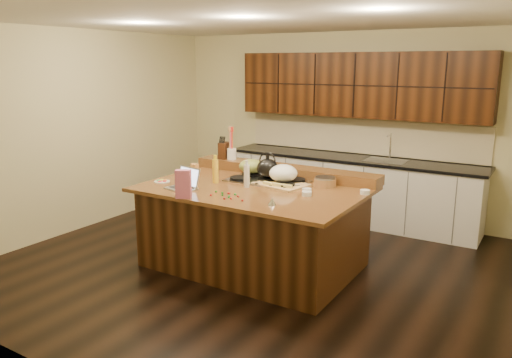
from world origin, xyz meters
The scene contains 34 objects.
room centered at (0.00, 0.00, 1.35)m, with size 5.52×5.02×2.72m.
island centered at (0.00, 0.00, 0.46)m, with size 2.40×1.60×0.92m.
back_ledge centered at (0.00, 0.70, 0.98)m, with size 2.40×0.30×0.12m, color black.
cooktop centered at (0.00, 0.30, 0.94)m, with size 0.92×0.52×0.05m.
back_counter centered at (0.30, 2.23, 0.98)m, with size 3.70×0.66×2.40m.
kettle centered at (0.00, 0.30, 1.08)m, with size 0.25×0.25×0.22m, color black.
green_bowl centered at (-0.30, 0.43, 1.05)m, with size 0.30×0.30×0.16m, color olive.
laptop centered at (-0.60, -0.45, 0.98)m, with size 0.37×0.32×0.23m.
oil_bottle centered at (-0.47, -0.06, 1.06)m, with size 0.07×0.07×0.27m, color yellow.
vinegar_bottle centered at (-0.06, -0.04, 1.04)m, with size 0.06×0.06×0.25m, color silver.
wooden_tray centered at (0.22, 0.27, 1.02)m, with size 0.62×0.50×0.22m.
ramekin_a centered at (0.61, 0.09, 0.94)m, with size 0.10×0.10×0.04m, color white.
ramekin_b centered at (0.66, -0.03, 0.94)m, with size 0.10×0.10×0.04m, color white.
ramekin_c centered at (1.15, 0.35, 0.94)m, with size 0.10×0.10×0.04m, color white.
strainer_bowl centered at (0.66, 0.43, 0.97)m, with size 0.24×0.24×0.09m, color #996B3F.
kitchen_timer centered at (0.53, -0.52, 0.96)m, with size 0.08×0.08×0.07m, color silver.
pink_bag centered at (-0.36, -0.76, 1.06)m, with size 0.15×0.08×0.29m, color #C85E7E.
candy_plate centered at (-1.02, -0.36, 0.93)m, with size 0.18×0.18×0.01m, color white.
package_box centered at (-0.98, 0.20, 0.98)m, with size 0.09×0.06×0.12m, color #C58845.
utensil_crock centered at (-0.77, 0.70, 1.11)m, with size 0.12×0.12×0.14m, color white.
knife_block centered at (-0.88, 0.70, 1.14)m, with size 0.10×0.17×0.21m, color black.
gumdrop_0 centered at (-0.06, -0.40, 0.93)m, with size 0.02×0.02×0.02m, color red.
gumdrop_1 centered at (0.03, -0.53, 0.93)m, with size 0.02×0.02×0.02m, color #198C26.
gumdrop_2 centered at (0.09, -0.45, 0.93)m, with size 0.02×0.02×0.02m, color red.
gumdrop_3 centered at (0.02, -0.40, 0.93)m, with size 0.02×0.02×0.02m, color #198C26.
gumdrop_4 centered at (0.22, -0.56, 0.93)m, with size 0.02×0.02×0.02m, color red.
gumdrop_5 centered at (-0.07, -0.49, 0.93)m, with size 0.02×0.02×0.02m, color #198C26.
gumdrop_6 centered at (0.08, -0.56, 0.93)m, with size 0.02×0.02×0.02m, color red.
gumdrop_7 centered at (-0.13, -0.42, 0.93)m, with size 0.02×0.02×0.02m, color #198C26.
gumdrop_8 centered at (-0.06, -0.39, 0.93)m, with size 0.02×0.02×0.02m, color red.
gumdrop_9 centered at (-0.21, -0.41, 0.93)m, with size 0.02×0.02×0.02m, color #198C26.
gumdrop_10 centered at (-0.17, -0.55, 0.93)m, with size 0.02×0.02×0.02m, color red.
gumdrop_11 centered at (0.01, -0.49, 0.93)m, with size 0.02×0.02×0.02m, color #198C26.
gumdrop_12 centered at (0.02, -0.59, 0.93)m, with size 0.02×0.02×0.02m, color red.
Camera 1 is at (2.82, -4.52, 2.25)m, focal length 35.00 mm.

